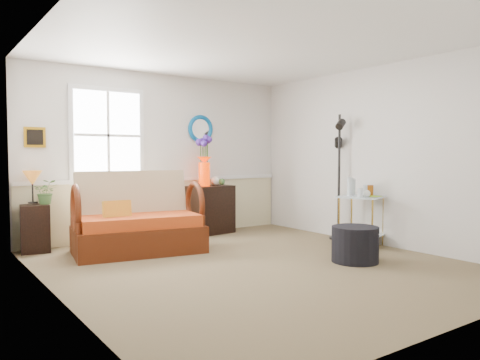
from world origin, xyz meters
TOP-DOWN VIEW (x-y plane):
  - floor at (0.00, 0.00)m, footprint 4.50×5.00m
  - ceiling at (0.00, 0.00)m, footprint 4.50×5.00m
  - walls at (0.00, 0.00)m, footprint 4.51×5.01m
  - wainscot at (0.00, 2.48)m, footprint 4.46×0.02m
  - chair_rail at (0.00, 2.47)m, footprint 4.46×0.04m
  - window at (-0.90, 2.47)m, footprint 1.14×0.06m
  - picture at (-1.92, 2.48)m, footprint 0.28×0.03m
  - mirror at (0.70, 2.48)m, footprint 0.47×0.07m
  - loveseat at (-0.85, 1.48)m, footprint 1.79×1.20m
  - throw_pillow at (-1.14, 1.47)m, footprint 0.36×0.11m
  - lamp_stand at (-1.98, 2.30)m, footprint 0.41×0.41m
  - table_lamp at (-1.99, 2.33)m, footprint 0.27×0.27m
  - potted_plant at (-1.83, 2.28)m, footprint 0.37×0.39m
  - cabinet at (0.74, 2.26)m, footprint 0.81×0.58m
  - flower_vase at (0.63, 2.23)m, footprint 0.33×0.33m
  - side_table at (1.95, 0.06)m, footprint 0.73×0.73m
  - tabletop_items at (1.97, 0.07)m, footprint 0.45×0.45m
  - floor_lamp at (2.10, 0.64)m, footprint 0.36×0.36m
  - ottoman at (1.09, -0.57)m, footprint 0.65×0.65m

SIDE VIEW (x-z plane):
  - floor at x=0.00m, z-range -0.01..0.01m
  - ottoman at x=1.09m, z-range 0.00..0.44m
  - lamp_stand at x=-1.98m, z-range 0.00..0.64m
  - side_table at x=1.95m, z-range 0.00..0.72m
  - cabinet at x=0.74m, z-range 0.00..0.80m
  - wainscot at x=0.00m, z-range 0.00..0.90m
  - throw_pillow at x=-1.14m, z-range 0.35..0.71m
  - loveseat at x=-0.85m, z-range 0.00..1.09m
  - potted_plant at x=-1.83m, z-range 0.64..0.90m
  - tabletop_items at x=1.97m, z-range 0.72..0.99m
  - table_lamp at x=-1.99m, z-range 0.64..1.10m
  - chair_rail at x=0.00m, z-range 0.89..0.95m
  - floor_lamp at x=2.10m, z-range 0.00..1.93m
  - flower_vase at x=0.63m, z-range 0.80..1.61m
  - walls at x=0.00m, z-range 0.00..2.60m
  - picture at x=-1.92m, z-range 1.41..1.69m
  - window at x=-0.90m, z-range 0.88..2.32m
  - mirror at x=0.70m, z-range 1.51..1.99m
  - ceiling at x=0.00m, z-range 2.60..2.60m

